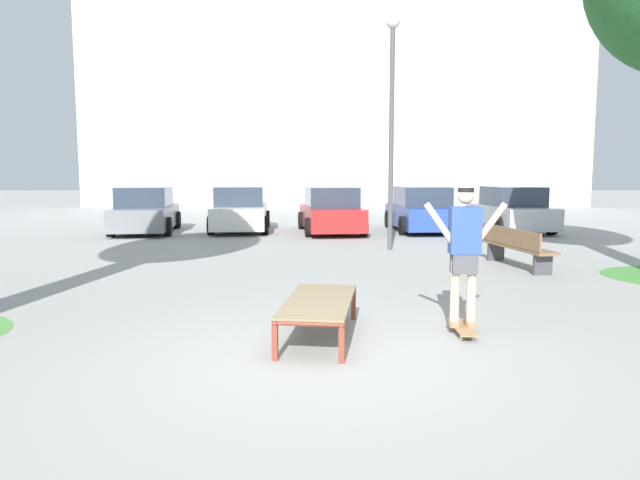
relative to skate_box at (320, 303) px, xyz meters
The scene contains 12 objects.
ground_plane 0.93m from the skate_box, 87.89° to the right, with size 120.00×120.00×0.00m, color #999993.
building_facade 29.59m from the skate_box, 88.18° to the left, with size 29.29×4.00×15.77m, color silver.
skate_box is the anchor object (origin of this frame).
skateboard 1.78m from the skate_box, ahead, with size 0.22×0.80×0.09m.
skater 1.87m from the skate_box, ahead, with size 1.00×0.29×1.69m.
car_grey 13.64m from the skate_box, 114.89° to the left, with size 2.31×4.38×1.50m.
car_white 13.20m from the skate_box, 101.75° to the left, with size 2.14×4.31×1.50m.
car_red 12.35m from the skate_box, 88.29° to the left, with size 2.28×4.37×1.50m.
car_blue 13.27m from the skate_box, 75.07° to the left, with size 2.10×4.29×1.50m.
car_silver 14.43m from the skate_box, 63.35° to the left, with size 2.14×4.31×1.50m.
park_bench 6.61m from the skate_box, 51.97° to the left, with size 0.85×2.44×0.83m.
light_post 8.87m from the skate_box, 77.31° to the left, with size 0.36×0.36×5.83m.
Camera 1 is at (-0.02, -5.96, 1.96)m, focal length 32.70 mm.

